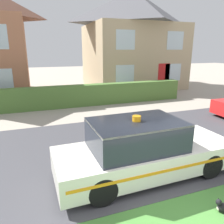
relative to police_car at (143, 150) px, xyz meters
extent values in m
cube|color=#424247|center=(-0.13, 1.80, -0.69)|extent=(28.00, 5.74, 0.01)
cube|color=#4C7233|center=(0.10, 7.60, -0.10)|extent=(12.54, 0.62, 1.20)
cylinder|color=black|center=(1.52, -0.69, -0.37)|extent=(0.63, 0.21, 0.63)
cylinder|color=black|center=(1.50, 0.73, -0.37)|extent=(0.63, 0.21, 0.63)
cylinder|color=black|center=(-1.30, -0.73, -0.37)|extent=(0.63, 0.21, 0.63)
cylinder|color=black|center=(-1.32, 0.69, -0.37)|extent=(0.63, 0.21, 0.63)
cube|color=silver|center=(0.10, 0.00, -0.21)|extent=(4.58, 1.69, 0.61)
cube|color=#232833|center=(-0.21, 0.00, 0.44)|extent=(2.19, 1.49, 0.69)
cube|color=silver|center=(-0.21, 0.00, 0.76)|extent=(2.19, 1.49, 0.04)
cube|color=orange|center=(0.11, -0.81, -0.16)|extent=(4.32, 0.07, 0.07)
cube|color=orange|center=(0.09, 0.82, -0.16)|extent=(4.32, 0.07, 0.07)
cylinder|color=orange|center=(-0.21, 0.00, 0.85)|extent=(0.21, 0.21, 0.13)
ellipsoid|color=black|center=(0.87, -1.75, -0.60)|extent=(0.27, 0.23, 0.20)
ellipsoid|color=beige|center=(0.79, -1.72, -0.61)|extent=(0.09, 0.10, 0.11)
sphere|color=black|center=(0.78, -1.71, -0.47)|extent=(0.12, 0.12, 0.12)
cone|color=black|center=(0.79, -1.68, -0.42)|extent=(0.05, 0.05, 0.05)
cone|color=black|center=(0.77, -1.74, -0.42)|extent=(0.05, 0.05, 0.05)
cylinder|color=black|center=(6.29, 3.49, -0.40)|extent=(0.57, 0.21, 0.56)
cube|color=silver|center=(-4.16, 9.36, 0.73)|extent=(1.40, 0.02, 1.30)
cube|color=tan|center=(5.80, 13.04, 1.83)|extent=(7.30, 6.19, 5.06)
pyramid|color=#56565B|center=(5.80, 13.04, 5.65)|extent=(7.66, 6.49, 2.58)
cube|color=red|center=(7.01, 9.93, 0.35)|extent=(1.00, 0.02, 2.10)
cube|color=silver|center=(3.80, 9.93, 0.72)|extent=(1.40, 0.02, 1.30)
cube|color=silver|center=(7.81, 9.93, 0.72)|extent=(1.40, 0.02, 1.30)
cube|color=silver|center=(3.80, 9.93, 3.05)|extent=(1.40, 0.02, 1.30)
cube|color=silver|center=(7.81, 9.93, 3.05)|extent=(1.40, 0.02, 1.30)
camera|label=1|loc=(-2.43, -4.40, 2.41)|focal=35.00mm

